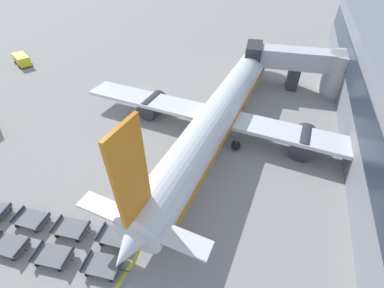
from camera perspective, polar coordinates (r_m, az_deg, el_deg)
The scene contains 11 objects.
ground_plane at distance 42.71m, azimuth -12.71°, elevation 10.61°, with size 500.00×500.00×0.00m, color gray.
jet_bridge at distance 45.88m, azimuth 25.17°, elevation 15.38°, with size 17.61×6.67×6.52m.
airplane at distance 32.58m, azimuth 6.94°, elevation 7.88°, with size 38.42×44.27×12.42m.
service_van at distance 61.83m, azimuth -33.62°, elevation 15.37°, with size 5.14×4.02×1.90m.
baggage_dolly_row_near_col_b at distance 26.71m, azimuth -35.54°, elevation -17.86°, with size 3.58×2.02×0.92m.
baggage_dolly_row_near_col_c at distance 24.41m, azimuth -28.52°, elevation -20.98°, with size 3.61×2.14×0.92m.
baggage_dolly_row_near_col_d at distance 22.55m, azimuth -19.17°, elevation -24.14°, with size 3.60×2.11×0.92m.
baggage_dolly_row_mid_a_col_b at distance 27.48m, azimuth -32.11°, elevation -13.96°, with size 3.57×1.99×0.92m.
baggage_dolly_row_mid_a_col_c at distance 25.25m, azimuth -25.26°, elevation -16.57°, with size 3.60×2.09×0.92m.
baggage_dolly_row_mid_a_col_d at distance 23.50m, azimuth -16.57°, elevation -19.13°, with size 3.58×2.00×0.92m.
stand_guidance_stripe at distance 27.69m, azimuth -0.80°, elevation -6.64°, with size 2.33×31.86×0.01m.
Camera 1 is at (21.43, -31.09, 19.96)m, focal length 24.00 mm.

